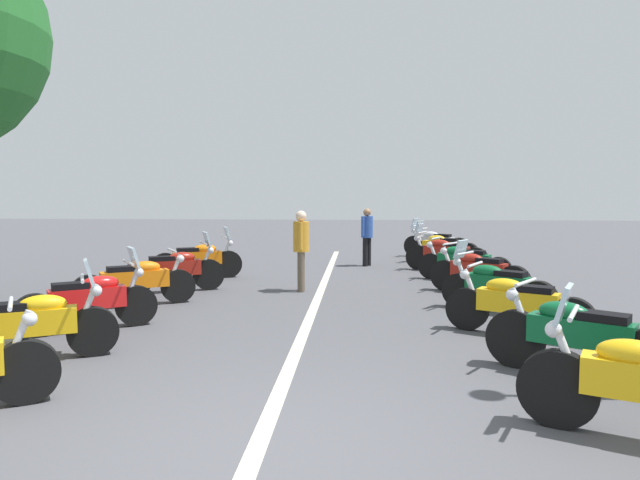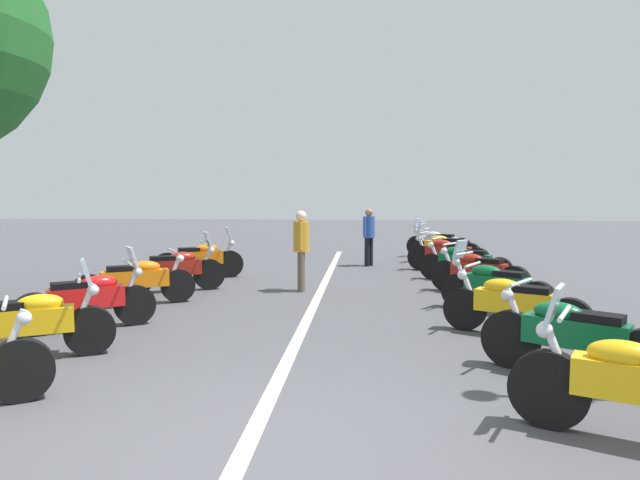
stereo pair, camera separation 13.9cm
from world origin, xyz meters
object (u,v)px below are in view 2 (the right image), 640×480
(motorcycle_right_row_6, at_px, (447,253))
(motorcycle_left_row_4, at_px, (175,269))
(motorcycle_right_row_4, at_px, (478,272))
(bystander_0, at_px, (369,233))
(motorcycle_left_row_3, at_px, (136,281))
(motorcycle_right_row_8, at_px, (438,243))
(motorcycle_right_row_2, at_px, (513,305))
(motorcycle_right_row_7, at_px, (444,248))
(motorcycle_right_row_1, at_px, (573,337))
(motorcycle_right_row_5, at_px, (464,262))
(bystander_1, at_px, (301,244))
(motorcycle_left_row_5, at_px, (200,259))
(motorcycle_right_row_3, at_px, (494,286))
(motorcycle_left_row_1, at_px, (27,323))

(motorcycle_right_row_6, bearing_deg, motorcycle_left_row_4, 56.60)
(motorcycle_right_row_4, bearing_deg, bystander_0, -27.77)
(motorcycle_left_row_3, height_order, motorcycle_right_row_8, motorcycle_right_row_8)
(motorcycle_right_row_2, distance_m, motorcycle_right_row_8, 9.77)
(motorcycle_left_row_4, xyz_separation_m, motorcycle_right_row_7, (5.04, -6.05, 0.00))
(motorcycle_right_row_1, bearing_deg, motorcycle_right_row_5, -55.21)
(motorcycle_right_row_1, xyz_separation_m, bystander_0, (9.43, 2.13, 0.46))
(motorcycle_left_row_4, height_order, bystander_1, bystander_1)
(motorcycle_right_row_6, distance_m, bystander_0, 2.27)
(motorcycle_left_row_5, height_order, motorcycle_right_row_8, motorcycle_right_row_8)
(motorcycle_right_row_7, relative_size, bystander_0, 1.18)
(motorcycle_right_row_3, relative_size, motorcycle_right_row_4, 0.96)
(motorcycle_left_row_1, relative_size, motorcycle_right_row_2, 1.01)
(motorcycle_right_row_2, xyz_separation_m, motorcycle_right_row_6, (6.62, -0.02, 0.02))
(motorcycle_right_row_1, relative_size, motorcycle_right_row_7, 0.93)
(motorcycle_left_row_1, relative_size, motorcycle_left_row_3, 0.99)
(motorcycle_left_row_3, xyz_separation_m, motorcycle_right_row_2, (-1.66, -6.10, -0.00))
(motorcycle_right_row_6, bearing_deg, motorcycle_right_row_8, -66.81)
(motorcycle_right_row_6, relative_size, motorcycle_right_row_8, 1.04)
(motorcycle_right_row_1, bearing_deg, motorcycle_right_row_4, -55.02)
(motorcycle_left_row_4, height_order, motorcycle_right_row_2, motorcycle_left_row_4)
(motorcycle_right_row_4, xyz_separation_m, bystander_0, (4.32, 2.12, 0.47))
(motorcycle_right_row_6, bearing_deg, motorcycle_right_row_5, 121.50)
(motorcycle_right_row_1, bearing_deg, motorcycle_right_row_8, -55.20)
(bystander_0, bearing_deg, motorcycle_left_row_1, -81.03)
(bystander_0, xyz_separation_m, bystander_1, (-4.19, 1.39, 0.04))
(bystander_0, bearing_deg, motorcycle_right_row_5, -18.29)
(motorcycle_left_row_1, distance_m, motorcycle_right_row_8, 13.00)
(motorcycle_right_row_5, distance_m, motorcycle_right_row_6, 1.65)
(motorcycle_right_row_3, height_order, motorcycle_right_row_8, motorcycle_right_row_8)
(motorcycle_right_row_8, bearing_deg, motorcycle_left_row_5, 69.40)
(motorcycle_right_row_7, bearing_deg, motorcycle_left_row_3, 80.35)
(motorcycle_right_row_4, xyz_separation_m, bystander_1, (0.13, 3.51, 0.51))
(motorcycle_left_row_3, bearing_deg, motorcycle_right_row_2, -46.69)
(motorcycle_left_row_4, relative_size, bystander_0, 1.19)
(motorcycle_right_row_6, xyz_separation_m, motorcycle_right_row_8, (3.15, -0.16, 0.00))
(motorcycle_right_row_3, height_order, motorcycle_right_row_4, motorcycle_right_row_3)
(motorcycle_right_row_8, bearing_deg, bystander_1, 91.67)
(motorcycle_right_row_3, height_order, motorcycle_right_row_6, motorcycle_right_row_6)
(motorcycle_left_row_3, relative_size, motorcycle_right_row_1, 1.07)
(motorcycle_right_row_2, bearing_deg, motorcycle_left_row_1, 44.08)
(motorcycle_left_row_3, height_order, motorcycle_right_row_4, motorcycle_right_row_4)
(motorcycle_left_row_5, height_order, motorcycle_right_row_7, motorcycle_right_row_7)
(motorcycle_left_row_4, distance_m, motorcycle_right_row_6, 6.86)
(motorcycle_left_row_1, height_order, motorcycle_right_row_8, motorcycle_right_row_8)
(motorcycle_right_row_2, bearing_deg, motorcycle_left_row_5, -10.95)
(motorcycle_left_row_3, distance_m, motorcycle_right_row_8, 10.25)
(motorcycle_left_row_4, bearing_deg, motorcycle_right_row_2, -55.54)
(motorcycle_right_row_4, bearing_deg, motorcycle_left_row_1, 74.79)
(motorcycle_right_row_6, relative_size, motorcycle_right_row_7, 1.06)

